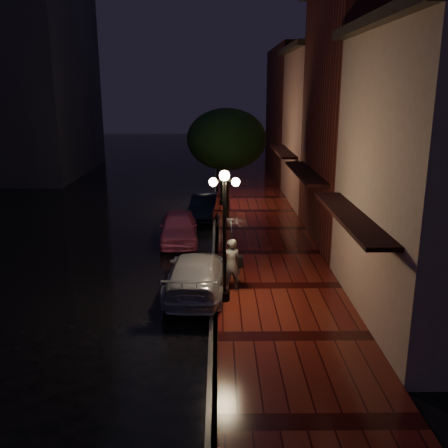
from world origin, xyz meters
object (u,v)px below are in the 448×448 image
(streetlamp_near, at_px, (224,229))
(parking_meter, at_px, (218,226))
(silver_car, at_px, (197,274))
(pink_car, at_px, (179,227))
(navy_car, at_px, (205,206))
(street_tree, at_px, (227,141))
(woman_with_umbrella, at_px, (232,243))
(streetlamp_far, at_px, (222,164))

(streetlamp_near, relative_size, parking_meter, 3.28)
(streetlamp_near, xyz_separation_m, silver_car, (-0.95, 0.97, -1.89))
(pink_car, height_order, silver_car, pink_car)
(navy_car, bearing_deg, pink_car, -97.30)
(silver_car, bearing_deg, navy_car, -86.82)
(pink_car, relative_size, silver_car, 0.86)
(street_tree, relative_size, navy_car, 1.46)
(navy_car, height_order, silver_car, silver_car)
(navy_car, bearing_deg, parking_meter, -75.46)
(silver_car, distance_m, woman_with_umbrella, 1.66)
(parking_meter, bearing_deg, pink_car, 157.82)
(pink_car, bearing_deg, streetlamp_far, 69.85)
(street_tree, relative_size, parking_meter, 4.41)
(streetlamp_near, distance_m, street_tree, 11.12)
(streetlamp_far, bearing_deg, street_tree, -85.09)
(streetlamp_near, xyz_separation_m, street_tree, (0.26, 10.99, 1.64))
(navy_car, bearing_deg, woman_with_umbrella, -77.32)
(pink_car, relative_size, woman_with_umbrella, 1.64)
(woman_with_umbrella, distance_m, parking_meter, 5.59)
(silver_car, bearing_deg, pink_car, -76.58)
(streetlamp_near, height_order, streetlamp_far, same)
(streetlamp_near, xyz_separation_m, pink_car, (-2.04, 7.00, -1.88))
(streetlamp_far, relative_size, pink_car, 1.02)
(street_tree, bearing_deg, parking_meter, -95.71)
(streetlamp_near, relative_size, streetlamp_far, 1.00)
(streetlamp_far, distance_m, pink_car, 7.53)
(streetlamp_near, bearing_deg, woman_with_umbrella, 74.43)
(silver_car, distance_m, parking_meter, 5.49)
(streetlamp_far, height_order, parking_meter, streetlamp_far)
(streetlamp_far, distance_m, parking_meter, 7.78)
(streetlamp_far, height_order, street_tree, street_tree)
(silver_car, bearing_deg, streetlamp_near, 137.67)
(woman_with_umbrella, bearing_deg, parking_meter, -98.87)
(woman_with_umbrella, height_order, parking_meter, woman_with_umbrella)
(streetlamp_far, relative_size, parking_meter, 3.28)
(street_tree, xyz_separation_m, silver_car, (-1.21, -10.02, -3.53))
(streetlamp_far, relative_size, navy_car, 1.09)
(silver_car, bearing_deg, street_tree, -93.70)
(streetlamp_far, bearing_deg, woman_with_umbrella, -88.89)
(streetlamp_far, height_order, navy_car, streetlamp_far)
(streetlamp_far, distance_m, woman_with_umbrella, 13.11)
(streetlamp_far, xyz_separation_m, parking_meter, (-0.20, -7.60, -1.65))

